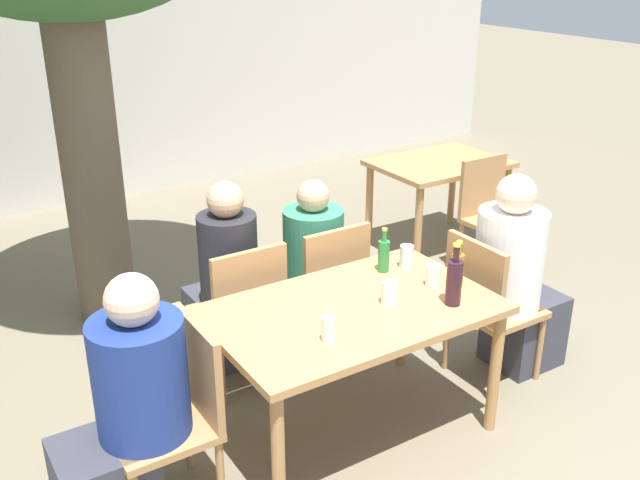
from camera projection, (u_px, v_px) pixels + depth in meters
name	position (u px, v px, depth m)	size (l,w,h in m)	color
ground_plane	(350.00, 430.00, 3.79)	(30.00, 30.00, 0.00)	#706651
cafe_building_wall	(86.00, 57.00, 6.68)	(10.00, 0.08, 2.80)	beige
dining_table_front	(352.00, 322.00, 3.54)	(1.40, 0.88, 0.75)	#B27F4C
dining_table_back	(439.00, 174.00, 5.87)	(1.05, 0.76, 0.75)	#B27F4C
patio_chair_0	(177.00, 407.00, 3.13)	(0.44, 0.44, 0.90)	#A87A4C
patio_chair_1	(486.00, 301.00, 4.06)	(0.44, 0.44, 0.90)	#A87A4C
patio_chair_2	(242.00, 308.00, 3.98)	(0.44, 0.44, 0.90)	#A87A4C
patio_chair_3	(326.00, 285.00, 4.26)	(0.44, 0.44, 0.90)	#A87A4C
patio_chair_4	(491.00, 210.00, 5.44)	(0.44, 0.44, 0.90)	#A87A4C
person_seated_0	(126.00, 418.00, 3.01)	(0.60, 0.40, 1.20)	#383842
person_seated_1	(516.00, 283.00, 4.15)	(0.60, 0.39, 1.24)	#383842
person_seated_2	(224.00, 288.00, 4.15)	(0.33, 0.57, 1.21)	#383842
person_seated_3	(306.00, 271.00, 4.44)	(0.37, 0.58, 1.13)	#383842
amber_bottle_0	(457.00, 269.00, 3.68)	(0.07, 0.07, 0.25)	#9E661E
green_bottle_1	(384.00, 255.00, 3.85)	(0.06, 0.06, 0.25)	#287A38
wine_bottle_2	(454.00, 281.00, 3.48)	(0.08, 0.08, 0.32)	#331923
drinking_glass_0	(433.00, 276.00, 3.69)	(0.08, 0.08, 0.11)	silver
drinking_glass_1	(389.00, 293.00, 3.51)	(0.08, 0.08, 0.12)	silver
drinking_glass_2	(329.00, 329.00, 3.18)	(0.06, 0.06, 0.12)	silver
drinking_glass_3	(407.00, 256.00, 3.91)	(0.08, 0.08, 0.13)	silver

